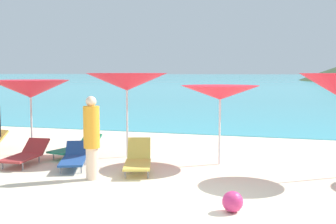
{
  "coord_description": "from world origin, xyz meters",
  "views": [
    {
      "loc": [
        2.14,
        -7.38,
        2.36
      ],
      "look_at": [
        -1.67,
        4.82,
        1.2
      ],
      "focal_mm": 47.4,
      "sensor_mm": 36.0,
      "label": 1
    }
  ],
  "objects_px": {
    "beachgoer_3": "(92,136)",
    "lounge_chair_6": "(76,147)",
    "umbrella_1": "(31,89)",
    "beach_ball": "(233,202)",
    "umbrella_2": "(127,82)",
    "umbrella_3": "(220,93)",
    "lounge_chair_0": "(74,158)",
    "lounge_chair_4": "(25,154)",
    "lounge_chair_5": "(138,159)"
  },
  "relations": [
    {
      "from": "lounge_chair_6",
      "to": "beachgoer_3",
      "type": "distance_m",
      "value": 2.86
    },
    {
      "from": "umbrella_2",
      "to": "beachgoer_3",
      "type": "relative_size",
      "value": 1.31
    },
    {
      "from": "umbrella_1",
      "to": "umbrella_3",
      "type": "relative_size",
      "value": 1.17
    },
    {
      "from": "lounge_chair_4",
      "to": "beach_ball",
      "type": "relative_size",
      "value": 4.73
    },
    {
      "from": "beachgoer_3",
      "to": "lounge_chair_6",
      "type": "bearing_deg",
      "value": 78.57
    },
    {
      "from": "umbrella_3",
      "to": "beach_ball",
      "type": "distance_m",
      "value": 4.24
    },
    {
      "from": "lounge_chair_6",
      "to": "beachgoer_3",
      "type": "xyz_separation_m",
      "value": [
        1.63,
        -2.24,
        0.7
      ]
    },
    {
      "from": "lounge_chair_0",
      "to": "lounge_chair_4",
      "type": "relative_size",
      "value": 1.03
    },
    {
      "from": "umbrella_1",
      "to": "beach_ball",
      "type": "relative_size",
      "value": 6.71
    },
    {
      "from": "beach_ball",
      "to": "lounge_chair_4",
      "type": "bearing_deg",
      "value": 158.09
    },
    {
      "from": "umbrella_2",
      "to": "lounge_chair_4",
      "type": "xyz_separation_m",
      "value": [
        -2.09,
        -1.72,
        -1.82
      ]
    },
    {
      "from": "umbrella_2",
      "to": "lounge_chair_5",
      "type": "distance_m",
      "value": 2.63
    },
    {
      "from": "umbrella_3",
      "to": "lounge_chair_6",
      "type": "bearing_deg",
      "value": -177.29
    },
    {
      "from": "umbrella_3",
      "to": "lounge_chair_5",
      "type": "xyz_separation_m",
      "value": [
        -1.67,
        -1.46,
        -1.53
      ]
    },
    {
      "from": "umbrella_3",
      "to": "lounge_chair_0",
      "type": "relative_size",
      "value": 1.17
    },
    {
      "from": "umbrella_1",
      "to": "beach_ball",
      "type": "xyz_separation_m",
      "value": [
        6.33,
        -3.54,
        -1.7
      ]
    },
    {
      "from": "lounge_chair_6",
      "to": "umbrella_3",
      "type": "bearing_deg",
      "value": 14.85
    },
    {
      "from": "lounge_chair_0",
      "to": "beachgoer_3",
      "type": "relative_size",
      "value": 0.95
    },
    {
      "from": "lounge_chair_6",
      "to": "beach_ball",
      "type": "height_order",
      "value": "lounge_chair_6"
    },
    {
      "from": "umbrella_3",
      "to": "lounge_chair_5",
      "type": "relative_size",
      "value": 1.22
    },
    {
      "from": "umbrella_3",
      "to": "lounge_chair_4",
      "type": "xyz_separation_m",
      "value": [
        -4.72,
        -1.51,
        -1.57
      ]
    },
    {
      "from": "umbrella_1",
      "to": "lounge_chair_5",
      "type": "xyz_separation_m",
      "value": [
        3.72,
        -1.21,
        -1.57
      ]
    },
    {
      "from": "umbrella_1",
      "to": "umbrella_3",
      "type": "bearing_deg",
      "value": 2.67
    },
    {
      "from": "lounge_chair_6",
      "to": "beach_ball",
      "type": "relative_size",
      "value": 4.86
    },
    {
      "from": "umbrella_3",
      "to": "beach_ball",
      "type": "xyz_separation_m",
      "value": [
        0.95,
        -3.79,
        -1.65
      ]
    },
    {
      "from": "lounge_chair_5",
      "to": "beachgoer_3",
      "type": "distance_m",
      "value": 1.37
    },
    {
      "from": "umbrella_2",
      "to": "beach_ball",
      "type": "xyz_separation_m",
      "value": [
        3.58,
        -4.0,
        -1.91
      ]
    },
    {
      "from": "umbrella_1",
      "to": "lounge_chair_6",
      "type": "bearing_deg",
      "value": 2.56
    },
    {
      "from": "umbrella_3",
      "to": "beach_ball",
      "type": "bearing_deg",
      "value": -75.99
    },
    {
      "from": "umbrella_1",
      "to": "umbrella_2",
      "type": "relative_size",
      "value": 1.01
    },
    {
      "from": "lounge_chair_5",
      "to": "lounge_chair_4",
      "type": "bearing_deg",
      "value": 162.58
    },
    {
      "from": "beach_ball",
      "to": "umbrella_3",
      "type": "bearing_deg",
      "value": 104.01
    },
    {
      "from": "umbrella_2",
      "to": "lounge_chair_4",
      "type": "height_order",
      "value": "umbrella_2"
    },
    {
      "from": "umbrella_1",
      "to": "lounge_chair_6",
      "type": "relative_size",
      "value": 1.38
    },
    {
      "from": "umbrella_1",
      "to": "umbrella_3",
      "type": "xyz_separation_m",
      "value": [
        5.38,
        0.25,
        -0.04
      ]
    },
    {
      "from": "beachgoer_3",
      "to": "beach_ball",
      "type": "bearing_deg",
      "value": -69.73
    },
    {
      "from": "umbrella_3",
      "to": "beach_ball",
      "type": "relative_size",
      "value": 5.72
    },
    {
      "from": "beach_ball",
      "to": "lounge_chair_0",
      "type": "bearing_deg",
      "value": 151.8
    },
    {
      "from": "beach_ball",
      "to": "beachgoer_3",
      "type": "bearing_deg",
      "value": 157.68
    },
    {
      "from": "lounge_chair_6",
      "to": "lounge_chair_0",
      "type": "bearing_deg",
      "value": -51.24
    },
    {
      "from": "lounge_chair_4",
      "to": "lounge_chair_5",
      "type": "xyz_separation_m",
      "value": [
        3.06,
        0.05,
        0.04
      ]
    },
    {
      "from": "umbrella_3",
      "to": "beachgoer_3",
      "type": "height_order",
      "value": "umbrella_3"
    },
    {
      "from": "lounge_chair_5",
      "to": "lounge_chair_6",
      "type": "height_order",
      "value": "lounge_chair_5"
    },
    {
      "from": "umbrella_2",
      "to": "beachgoer_3",
      "type": "xyz_separation_m",
      "value": [
        0.26,
        -2.64,
        -1.11
      ]
    },
    {
      "from": "umbrella_1",
      "to": "beachgoer_3",
      "type": "distance_m",
      "value": 3.83
    },
    {
      "from": "beachgoer_3",
      "to": "umbrella_1",
      "type": "bearing_deg",
      "value": 96.76
    },
    {
      "from": "lounge_chair_0",
      "to": "beachgoer_3",
      "type": "xyz_separation_m",
      "value": [
        0.97,
        -0.94,
        0.72
      ]
    },
    {
      "from": "lounge_chair_4",
      "to": "lounge_chair_5",
      "type": "relative_size",
      "value": 1.01
    },
    {
      "from": "lounge_chair_6",
      "to": "umbrella_2",
      "type": "bearing_deg",
      "value": 28.55
    },
    {
      "from": "umbrella_3",
      "to": "beachgoer_3",
      "type": "xyz_separation_m",
      "value": [
        -2.37,
        -2.43,
        -0.86
      ]
    }
  ]
}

